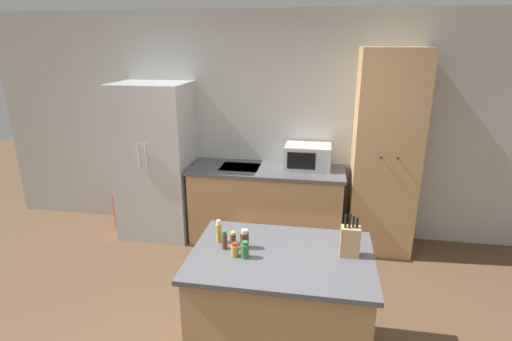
% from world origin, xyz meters
% --- Properties ---
extents(wall_back, '(7.20, 0.06, 2.60)m').
position_xyz_m(wall_back, '(0.00, 2.33, 1.30)').
color(wall_back, '#B2B2AD').
rests_on(wall_back, ground_plane).
extents(refrigerator, '(0.83, 0.68, 1.82)m').
position_xyz_m(refrigerator, '(-1.44, 1.97, 0.91)').
color(refrigerator, '#B7BABC').
rests_on(refrigerator, ground_plane).
extents(back_counter, '(1.75, 0.65, 0.89)m').
position_xyz_m(back_counter, '(-0.13, 1.99, 0.45)').
color(back_counter, tan).
rests_on(back_counter, ground_plane).
extents(pantry_cabinet, '(0.67, 0.57, 2.21)m').
position_xyz_m(pantry_cabinet, '(1.15, 2.03, 1.10)').
color(pantry_cabinet, tan).
rests_on(pantry_cabinet, ground_plane).
extents(kitchen_island, '(1.24, 0.87, 0.88)m').
position_xyz_m(kitchen_island, '(0.25, 0.13, 0.44)').
color(kitchen_island, tan).
rests_on(kitchen_island, ground_plane).
extents(microwave, '(0.51, 0.38, 0.27)m').
position_xyz_m(microwave, '(0.33, 2.09, 1.02)').
color(microwave, '#B2B5B7').
rests_on(microwave, back_counter).
extents(knife_block, '(0.13, 0.09, 0.32)m').
position_xyz_m(knife_block, '(0.70, 0.19, 0.99)').
color(knife_block, tan).
rests_on(knife_block, kitchen_island).
extents(spice_bottle_tall_dark, '(0.04, 0.04, 0.17)m').
position_xyz_m(spice_bottle_tall_dark, '(-0.21, 0.22, 0.96)').
color(spice_bottle_tall_dark, gold).
rests_on(spice_bottle_tall_dark, kitchen_island).
extents(spice_bottle_short_red, '(0.04, 0.04, 0.13)m').
position_xyz_m(spice_bottle_short_red, '(-0.15, 0.14, 0.94)').
color(spice_bottle_short_red, '#563319').
rests_on(spice_bottle_short_red, kitchen_island).
extents(spice_bottle_amber_oil, '(0.04, 0.04, 0.10)m').
position_xyz_m(spice_bottle_amber_oil, '(-0.10, 0.20, 0.93)').
color(spice_bottle_amber_oil, '#563319').
rests_on(spice_bottle_amber_oil, kitchen_island).
extents(spice_bottle_green_herb, '(0.05, 0.05, 0.10)m').
position_xyz_m(spice_bottle_green_herb, '(-0.06, 0.05, 0.93)').
color(spice_bottle_green_herb, gold).
rests_on(spice_bottle_green_herb, kitchen_island).
extents(spice_bottle_pale_salt, '(0.06, 0.06, 0.14)m').
position_xyz_m(spice_bottle_pale_salt, '(-0.01, 0.17, 0.95)').
color(spice_bottle_pale_salt, '#563319').
rests_on(spice_bottle_pale_salt, kitchen_island).
extents(spice_bottle_orange_cap, '(0.06, 0.06, 0.12)m').
position_xyz_m(spice_bottle_orange_cap, '(0.02, 0.04, 0.94)').
color(spice_bottle_orange_cap, '#337033').
rests_on(spice_bottle_orange_cap, kitchen_island).
extents(fire_extinguisher, '(0.11, 0.11, 0.51)m').
position_xyz_m(fire_extinguisher, '(-2.02, 2.00, 0.23)').
color(fire_extinguisher, red).
rests_on(fire_extinguisher, ground_plane).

